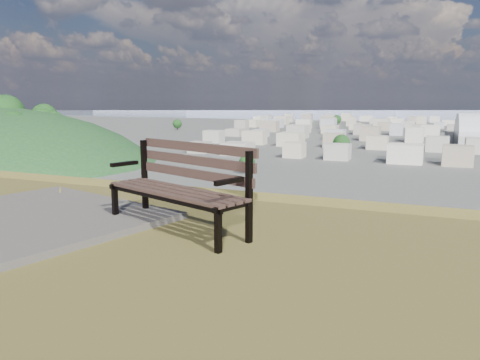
% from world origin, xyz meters
% --- Properties ---
extents(park_bench, '(2.09, 1.28, 1.05)m').
position_xyz_m(park_bench, '(-1.15, 2.15, 25.59)').
color(park_bench, '#49332A').
rests_on(park_bench, hilltop_mesa).
extents(city_blocks, '(395.00, 361.00, 7.00)m').
position_xyz_m(city_blocks, '(0.00, 394.44, 3.50)').
color(city_blocks, beige).
rests_on(city_blocks, ground).
extents(city_trees, '(406.52, 387.20, 9.98)m').
position_xyz_m(city_trees, '(-26.39, 319.00, 4.83)').
color(city_trees, black).
rests_on(city_trees, ground).
extents(bay_water, '(2400.00, 700.00, 0.12)m').
position_xyz_m(bay_water, '(0.00, 900.00, 0.00)').
color(bay_water, '#8291A6').
rests_on(bay_water, ground).
extents(far_hills, '(2050.00, 340.00, 60.00)m').
position_xyz_m(far_hills, '(-60.92, 1402.93, 25.47)').
color(far_hills, '#A2AAC9').
rests_on(far_hills, ground).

